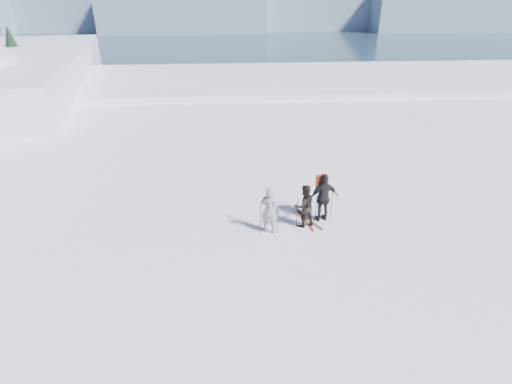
# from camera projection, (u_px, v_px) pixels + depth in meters

# --- Properties ---
(lake_basin) EXTENTS (820.00, 820.00, 71.62)m
(lake_basin) POSITION_uv_depth(u_px,v_px,m) (256.00, 144.00, 42.02)
(lake_basin) COLOR white
(lake_basin) RESTS_ON ground
(far_mountain_range) EXTENTS (770.00, 110.00, 53.00)m
(far_mountain_range) POSITION_uv_depth(u_px,v_px,m) (252.00, 7.00, 422.30)
(far_mountain_range) COLOR slate
(far_mountain_range) RESTS_ON ground
(skier_grey) EXTENTS (0.78, 0.66, 1.80)m
(skier_grey) POSITION_uv_depth(u_px,v_px,m) (269.00, 210.00, 14.36)
(skier_grey) COLOR gray
(skier_grey) RESTS_ON ground
(skier_dark) EXTENTS (0.97, 0.85, 1.68)m
(skier_dark) POSITION_uv_depth(u_px,v_px,m) (304.00, 206.00, 14.77)
(skier_dark) COLOR black
(skier_dark) RESTS_ON ground
(skier_pack) EXTENTS (1.20, 0.67, 1.93)m
(skier_pack) POSITION_uv_depth(u_px,v_px,m) (324.00, 198.00, 15.09)
(skier_pack) COLOR black
(skier_pack) RESTS_ON ground
(backpack) EXTENTS (0.45, 0.30, 0.61)m
(backpack) POSITION_uv_depth(u_px,v_px,m) (323.00, 164.00, 14.73)
(backpack) COLOR red
(backpack) RESTS_ON skier_pack
(ski_poles) EXTENTS (2.80, 0.73, 1.27)m
(ski_poles) POSITION_uv_depth(u_px,v_px,m) (299.00, 213.00, 14.76)
(ski_poles) COLOR black
(ski_poles) RESTS_ON ground
(skis_loose) EXTENTS (0.80, 1.69, 0.03)m
(skis_loose) POSITION_uv_depth(u_px,v_px,m) (307.00, 220.00, 15.49)
(skis_loose) COLOR black
(skis_loose) RESTS_ON ground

